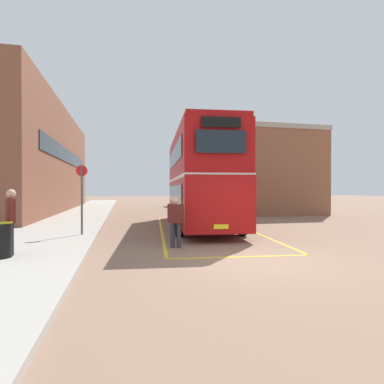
# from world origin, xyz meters

# --- Properties ---
(ground_plane) EXTENTS (135.60, 135.60, 0.00)m
(ground_plane) POSITION_xyz_m (0.00, 14.40, 0.00)
(ground_plane) COLOR #846651
(sidewalk_left) EXTENTS (4.00, 57.60, 0.14)m
(sidewalk_left) POSITION_xyz_m (-6.50, 16.80, 0.07)
(sidewalk_left) COLOR #A39E93
(sidewalk_left) RESTS_ON ground
(brick_building_left) EXTENTS (5.08, 24.96, 8.65)m
(brick_building_left) POSITION_xyz_m (-10.61, 20.56, 4.33)
(brick_building_left) COLOR brown
(brick_building_left) RESTS_ON ground
(depot_building_right) EXTENTS (6.21, 16.46, 6.67)m
(depot_building_right) POSITION_xyz_m (8.54, 20.57, 3.34)
(depot_building_right) COLOR brown
(depot_building_right) RESTS_ON ground
(double_decker_bus) EXTENTS (3.62, 10.56, 4.75)m
(double_decker_bus) POSITION_xyz_m (0.36, 7.68, 2.51)
(double_decker_bus) COLOR black
(double_decker_bus) RESTS_ON ground
(single_deck_bus) EXTENTS (3.03, 9.52, 3.02)m
(single_deck_bus) POSITION_xyz_m (3.78, 23.88, 1.64)
(single_deck_bus) COLOR black
(single_deck_bus) RESTS_ON ground
(pedestrian_boarding) EXTENTS (0.53, 0.41, 1.69)m
(pedestrian_boarding) POSITION_xyz_m (-1.79, 2.30, 0.98)
(pedestrian_boarding) COLOR #2D2D38
(pedestrian_boarding) RESTS_ON ground
(pedestrian_waiting_near) EXTENTS (0.40, 0.56, 1.80)m
(pedestrian_waiting_near) POSITION_xyz_m (-6.50, 1.53, 1.19)
(pedestrian_waiting_near) COLOR black
(pedestrian_waiting_near) RESTS_ON sidewalk_left
(litter_bin) EXTENTS (0.54, 0.54, 0.94)m
(litter_bin) POSITION_xyz_m (-6.61, 1.18, 0.61)
(litter_bin) COLOR black
(litter_bin) RESTS_ON sidewalk_left
(bus_stop_sign) EXTENTS (0.44, 0.08, 2.75)m
(bus_stop_sign) POSITION_xyz_m (-5.09, 5.16, 1.79)
(bus_stop_sign) COLOR #4C4C51
(bus_stop_sign) RESTS_ON sidewalk_left
(bay_marking_yellow) EXTENTS (5.46, 12.76, 0.01)m
(bay_marking_yellow) POSITION_xyz_m (0.27, 5.74, 0.00)
(bay_marking_yellow) COLOR gold
(bay_marking_yellow) RESTS_ON ground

